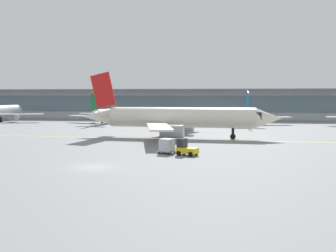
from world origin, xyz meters
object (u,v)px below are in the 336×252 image
at_px(taxiing_regional_jet, 179,118).
at_px(gate_airplane_2, 244,114).
at_px(cargo_dolly_lead, 167,146).
at_px(baggage_tug, 186,148).
at_px(gate_airplane_1, 110,114).

bearing_deg(taxiing_regional_jet, gate_airplane_2, 73.68).
xyz_separation_m(gate_airplane_2, cargo_dolly_lead, (-11.37, -56.03, -1.54)).
distance_m(baggage_tug, cargo_dolly_lead, 2.79).
relative_size(gate_airplane_1, baggage_tug, 8.84).
relative_size(gate_airplane_1, gate_airplane_2, 1.00).
bearing_deg(cargo_dolly_lead, taxiing_regional_jet, 115.67).
distance_m(gate_airplane_2, taxiing_regional_jet, 38.67).
relative_size(taxiing_regional_jet, cargo_dolly_lead, 13.94).
xyz_separation_m(gate_airplane_1, taxiing_regional_jet, (23.80, -35.99, 0.96)).
relative_size(gate_airplane_1, cargo_dolly_lead, 10.16).
xyz_separation_m(gate_airplane_1, gate_airplane_2, (36.14, 0.65, 0.01)).
distance_m(gate_airplane_1, gate_airplane_2, 36.15).
relative_size(baggage_tug, cargo_dolly_lead, 1.15).
xyz_separation_m(taxiing_regional_jet, cargo_dolly_lead, (0.97, -19.40, -2.49)).
bearing_deg(baggage_tug, cargo_dolly_lead, 180.00).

